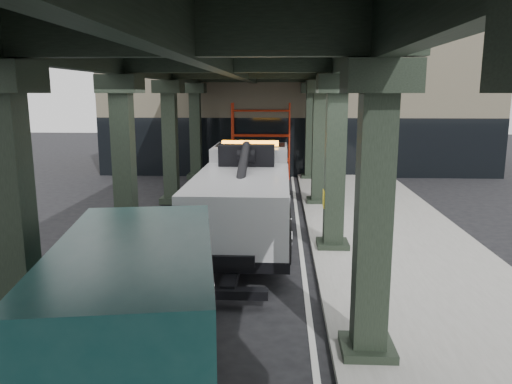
# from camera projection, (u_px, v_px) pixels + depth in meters

# --- Properties ---
(ground) EXTENTS (90.00, 90.00, 0.00)m
(ground) POSITION_uv_depth(u_px,v_px,m) (237.00, 274.00, 12.64)
(ground) COLOR black
(ground) RESTS_ON ground
(sidewalk) EXTENTS (5.00, 40.00, 0.15)m
(sidewalk) POSITION_uv_depth(u_px,v_px,m) (399.00, 250.00, 14.35)
(sidewalk) COLOR gray
(sidewalk) RESTS_ON ground
(lane_stripe) EXTENTS (0.12, 38.00, 0.01)m
(lane_stripe) POSITION_uv_depth(u_px,v_px,m) (301.00, 250.00, 14.51)
(lane_stripe) COLOR silver
(lane_stripe) RESTS_ON ground
(viaduct) EXTENTS (7.40, 32.00, 6.40)m
(viaduct) POSITION_uv_depth(u_px,v_px,m) (227.00, 57.00, 13.55)
(viaduct) COLOR black
(viaduct) RESTS_ON ground
(building) EXTENTS (22.00, 10.00, 8.00)m
(building) POSITION_uv_depth(u_px,v_px,m) (296.00, 101.00, 31.35)
(building) COLOR #C6B793
(building) RESTS_ON ground
(scaffolding) EXTENTS (3.08, 0.88, 4.00)m
(scaffolding) POSITION_uv_depth(u_px,v_px,m) (261.00, 139.00, 26.57)
(scaffolding) COLOR red
(scaffolding) RESTS_ON ground
(tow_truck) EXTENTS (2.86, 9.28, 3.03)m
(tow_truck) POSITION_uv_depth(u_px,v_px,m) (246.00, 191.00, 15.63)
(tow_truck) COLOR black
(tow_truck) RESTS_ON ground
(towed_van) EXTENTS (3.20, 6.24, 2.42)m
(towed_van) POSITION_uv_depth(u_px,v_px,m) (139.00, 307.00, 7.58)
(towed_van) COLOR #113E3D
(towed_van) RESTS_ON ground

